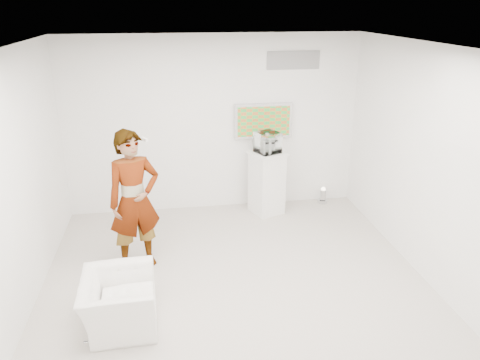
{
  "coord_description": "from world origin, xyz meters",
  "views": [
    {
      "loc": [
        -0.76,
        -5.23,
        3.46
      ],
      "look_at": [
        0.16,
        0.6,
        1.2
      ],
      "focal_mm": 35.0,
      "sensor_mm": 36.0,
      "label": 1
    }
  ],
  "objects": [
    {
      "name": "room",
      "position": [
        0.0,
        0.0,
        1.5
      ],
      "size": [
        5.01,
        5.01,
        3.0
      ],
      "color": "#A9A29B",
      "rests_on": "ground"
    },
    {
      "name": "tv",
      "position": [
        0.85,
        2.45,
        1.55
      ],
      "size": [
        1.0,
        0.08,
        0.6
      ],
      "primitive_type": "cube",
      "color": "#BBBBBF",
      "rests_on": "room"
    },
    {
      "name": "logo_decal",
      "position": [
        1.35,
        2.49,
        2.55
      ],
      "size": [
        0.9,
        0.02,
        0.3
      ],
      "primitive_type": "cube",
      "color": "gray",
      "rests_on": "room"
    },
    {
      "name": "person",
      "position": [
        -1.27,
        0.65,
        0.97
      ],
      "size": [
        0.83,
        0.69,
        1.95
      ],
      "primitive_type": "imported",
      "rotation": [
        0.0,
        0.0,
        0.37
      ],
      "color": "white",
      "rests_on": "room"
    },
    {
      "name": "armchair",
      "position": [
        -1.42,
        -0.65,
        0.3
      ],
      "size": [
        0.84,
        0.95,
        0.6
      ],
      "primitive_type": "imported",
      "rotation": [
        0.0,
        0.0,
        1.6
      ],
      "color": "white",
      "rests_on": "room"
    },
    {
      "name": "pedestal",
      "position": [
        0.86,
        2.11,
        0.55
      ],
      "size": [
        0.69,
        0.69,
        1.09
      ],
      "primitive_type": "cube",
      "rotation": [
        0.0,
        0.0,
        0.37
      ],
      "color": "white",
      "rests_on": "room"
    },
    {
      "name": "floor_uplight",
      "position": [
        1.96,
        2.33,
        0.14
      ],
      "size": [
        0.24,
        0.24,
        0.29
      ],
      "primitive_type": "cylinder",
      "rotation": [
        0.0,
        0.0,
        -0.41
      ],
      "color": "silver",
      "rests_on": "room"
    },
    {
      "name": "vitrine",
      "position": [
        0.86,
        2.11,
        1.26
      ],
      "size": [
        0.46,
        0.46,
        0.35
      ],
      "primitive_type": "cube",
      "rotation": [
        0.0,
        0.0,
        0.42
      ],
      "color": "white",
      "rests_on": "pedestal"
    },
    {
      "name": "console",
      "position": [
        0.86,
        2.11,
        1.2
      ],
      "size": [
        0.05,
        0.16,
        0.22
      ],
      "primitive_type": "cube",
      "rotation": [
        0.0,
        0.0,
        0.01
      ],
      "color": "white",
      "rests_on": "pedestal"
    },
    {
      "name": "wii_remote",
      "position": [
        -1.09,
        0.88,
        1.75
      ],
      "size": [
        0.11,
        0.15,
        0.04
      ],
      "primitive_type": "cube",
      "rotation": [
        0.0,
        0.0,
        0.52
      ],
      "color": "white",
      "rests_on": "person"
    }
  ]
}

